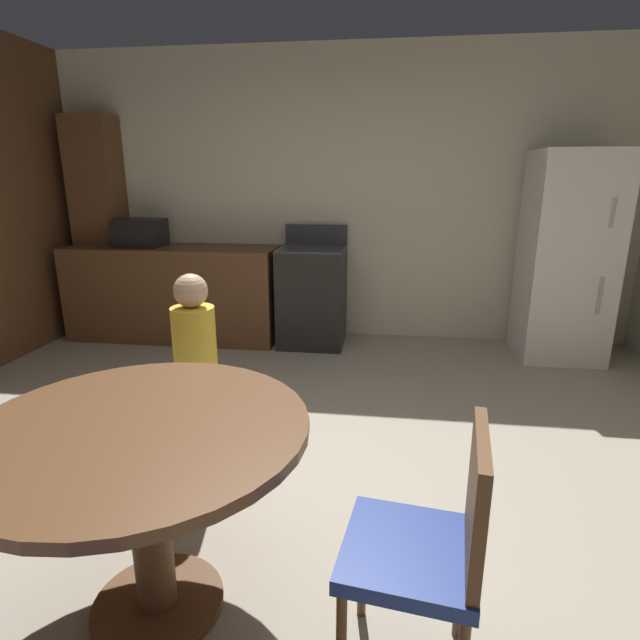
% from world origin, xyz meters
% --- Properties ---
extents(ground_plane, '(14.00, 14.00, 0.00)m').
position_xyz_m(ground_plane, '(0.00, 0.00, 0.00)').
color(ground_plane, '#A89E89').
extents(wall_back, '(5.79, 0.12, 2.70)m').
position_xyz_m(wall_back, '(0.00, 2.88, 1.35)').
color(wall_back, beige).
rests_on(wall_back, ground).
extents(kitchen_counter, '(2.02, 0.60, 0.90)m').
position_xyz_m(kitchen_counter, '(-1.58, 2.48, 0.45)').
color(kitchen_counter, brown).
rests_on(kitchen_counter, ground).
extents(pantry_column, '(0.44, 0.36, 2.10)m').
position_xyz_m(pantry_column, '(-2.37, 2.66, 1.05)').
color(pantry_column, brown).
rests_on(pantry_column, ground).
extents(oven_range, '(0.60, 0.60, 1.10)m').
position_xyz_m(oven_range, '(-0.22, 2.48, 0.47)').
color(oven_range, black).
rests_on(oven_range, ground).
extents(refrigerator, '(0.68, 0.68, 1.76)m').
position_xyz_m(refrigerator, '(1.98, 2.43, 0.88)').
color(refrigerator, white).
rests_on(refrigerator, ground).
extents(microwave, '(0.44, 0.32, 0.26)m').
position_xyz_m(microwave, '(-1.88, 2.48, 1.03)').
color(microwave, black).
rests_on(microwave, kitchen_counter).
extents(dining_table, '(1.14, 1.14, 0.76)m').
position_xyz_m(dining_table, '(-0.33, -0.67, 0.60)').
color(dining_table, brown).
rests_on(dining_table, ground).
extents(chair_east, '(0.45, 0.45, 0.87)m').
position_xyz_m(chair_east, '(0.63, -0.79, 0.50)').
color(chair_east, brown).
rests_on(chair_east, ground).
extents(person_child, '(0.25, 0.25, 1.09)m').
position_xyz_m(person_child, '(-0.49, 0.24, 0.58)').
color(person_child, '#8C337A').
rests_on(person_child, ground).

